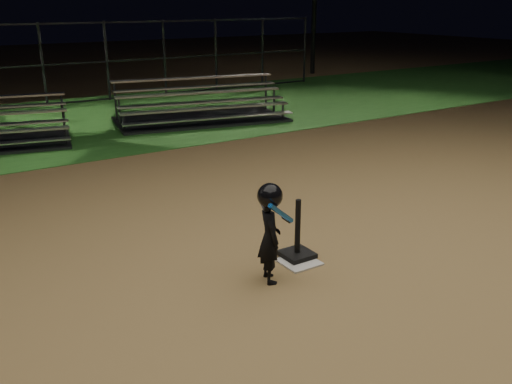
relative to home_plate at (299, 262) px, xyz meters
name	(u,v)px	position (x,y,z in m)	size (l,w,h in m)	color
ground	(299,263)	(0.00, 0.00, -0.01)	(80.00, 80.00, 0.00)	olive
grass_strip	(75,123)	(0.00, 10.00, -0.01)	(60.00, 8.00, 0.01)	#235A1D
home_plate	(299,262)	(0.00, 0.00, 0.00)	(0.45, 0.45, 0.02)	beige
batting_tee	(297,246)	(0.06, 0.12, 0.15)	(0.38, 0.38, 0.77)	black
child_batter	(270,230)	(-0.57, -0.18, 0.62)	(0.49, 0.51, 1.20)	black
bleacher_right	(201,113)	(2.98, 8.39, 0.22)	(4.85, 3.04, 1.10)	#B6B7BB
backstop_fence	(43,65)	(0.00, 13.00, 1.24)	(20.08, 0.08, 2.50)	#38383D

